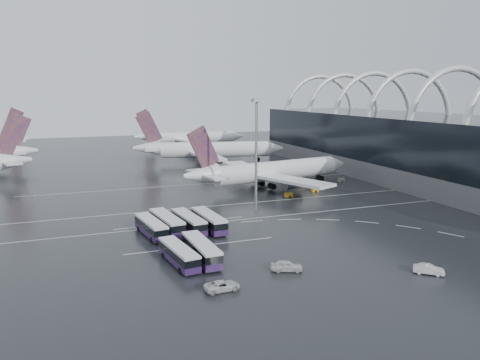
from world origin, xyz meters
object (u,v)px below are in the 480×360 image
object	(u,v)px
van_curve_b	(287,266)
bus_row_near_a	(151,227)
van_curve_c	(429,269)
bus_row_near_d	(209,221)
van_curve_a	(222,286)
airliner_main	(269,172)
gse_cart_belly_c	(289,195)
bus_row_near_c	(189,222)
gse_cart_belly_d	(341,180)
floodlight_mast	(256,141)
airliner_gate_c	(188,138)
bus_row_far_a	(179,254)
gse_cart_belly_a	(315,190)
airliner_gate_b	(207,150)
bus_row_near_b	(167,222)
gse_cart_belly_e	(301,182)
bus_row_far_b	(201,250)

from	to	relation	value
van_curve_b	bus_row_near_a	bearing A→B (deg)	54.39
bus_row_near_a	van_curve_c	distance (m)	50.38
bus_row_near_d	van_curve_a	bearing A→B (deg)	162.36
airliner_main	gse_cart_belly_c	distance (m)	13.17
bus_row_near_c	bus_row_near_d	size ratio (longest dim) A/B	0.98
gse_cart_belly_c	gse_cart_belly_d	xyz separation A→B (m)	(24.74, 13.46, -0.02)
gse_cart_belly_c	gse_cart_belly_d	size ratio (longest dim) A/B	1.04
floodlight_mast	bus_row_near_d	bearing A→B (deg)	-142.32
airliner_gate_c	bus_row_far_a	size ratio (longest dim) A/B	4.39
bus_row_near_a	van_curve_c	bearing A→B (deg)	-141.79
airliner_gate_c	bus_row_near_d	bearing A→B (deg)	-98.53
airliner_gate_c	bus_row_near_d	xyz separation A→B (m)	(-30.81, -138.82, -3.08)
airliner_main	bus_row_near_d	distance (m)	44.18
van_curve_b	gse_cart_belly_a	bearing A→B (deg)	-11.71
airliner_gate_b	gse_cart_belly_d	bearing A→B (deg)	-48.75
floodlight_mast	gse_cart_belly_a	xyz separation A→B (m)	(23.12, 12.79, -15.82)
airliner_gate_b	bus_row_near_b	xyz separation A→B (m)	(-33.49, -84.84, -3.29)
airliner_gate_c	gse_cart_belly_c	world-z (taller)	airliner_gate_c
bus_row_near_d	gse_cart_belly_e	world-z (taller)	bus_row_near_d
van_curve_b	gse_cart_belly_c	size ratio (longest dim) A/B	2.50
bus_row_far_b	gse_cart_belly_d	xyz separation A→B (m)	(59.62, 51.45, -1.25)
airliner_main	van_curve_a	world-z (taller)	airliner_main
van_curve_a	van_curve_b	xyz separation A→B (m)	(11.70, 3.40, 0.13)
bus_row_near_d	gse_cart_belly_a	xyz separation A→B (m)	(38.28, 24.50, -1.23)
gse_cart_belly_a	bus_row_near_c	bearing A→B (deg)	-150.67
gse_cart_belly_a	gse_cart_belly_e	size ratio (longest dim) A/B	0.94
gse_cart_belly_a	gse_cart_belly_d	size ratio (longest dim) A/B	1.08
bus_row_near_d	floodlight_mast	xyz separation A→B (m)	(15.16, 11.71, 14.59)
bus_row_far_b	van_curve_b	world-z (taller)	bus_row_far_b
gse_cart_belly_e	bus_row_near_b	bearing A→B (deg)	-144.30
airliner_main	bus_row_near_c	xyz separation A→B (m)	(-32.39, -33.05, -2.99)
airliner_gate_b	gse_cart_belly_e	xyz separation A→B (m)	(14.80, -50.14, -4.53)
van_curve_a	gse_cart_belly_e	world-z (taller)	van_curve_a
floodlight_mast	gse_cart_belly_d	size ratio (longest dim) A/B	13.64
van_curve_a	gse_cart_belly_a	world-z (taller)	van_curve_a
van_curve_a	floodlight_mast	distance (m)	49.20
bus_row_near_b	gse_cart_belly_e	size ratio (longest dim) A/B	6.30
airliner_gate_c	bus_row_near_a	world-z (taller)	airliner_gate_c
van_curve_a	bus_row_near_d	bearing A→B (deg)	-15.50
bus_row_near_b	floodlight_mast	size ratio (longest dim) A/B	0.53
bus_row_far_b	bus_row_near_d	bearing A→B (deg)	-23.17
bus_row_near_b	gse_cart_belly_d	size ratio (longest dim) A/B	7.23
van_curve_a	gse_cart_belly_e	distance (m)	80.58
airliner_gate_c	floodlight_mast	world-z (taller)	floodlight_mast
bus_row_near_c	bus_row_far_a	size ratio (longest dim) A/B	1.06
bus_row_far_a	bus_row_far_b	bearing A→B (deg)	-91.79
bus_row_near_b	gse_cart_belly_a	distance (m)	52.00
airliner_gate_b	bus_row_far_a	xyz separation A→B (m)	(-35.35, -103.45, -3.47)
bus_row_far_a	gse_cart_belly_d	world-z (taller)	bus_row_far_a
airliner_gate_b	gse_cart_belly_a	size ratio (longest dim) A/B	28.32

